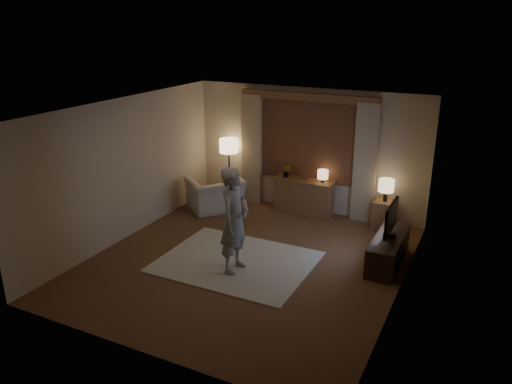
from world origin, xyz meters
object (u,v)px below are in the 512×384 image
Objects in this scene: armchair at (215,194)px; sideboard at (304,197)px; person at (234,220)px; tv_stand at (388,250)px; side_table at (384,215)px.

sideboard is at bearing 149.06° from armchair.
armchair is (-1.76, -0.66, 0.00)m from sideboard.
sideboard is 0.69× the size of person.
tv_stand is at bearing 115.67° from armchair.
sideboard is 1.11× the size of armchair.
armchair is at bearing 167.02° from tv_stand.
tv_stand is 2.64m from person.
person is (-0.08, -2.88, 0.54)m from sideboard.
tv_stand is at bearing -36.30° from sideboard.
sideboard is 2.14× the size of side_table.
person reaches higher than tv_stand.
armchair is at bearing 37.16° from person.
sideboard is at bearing -1.56° from person.
person is (1.69, -2.22, 0.54)m from armchair.
armchair is 2.84m from person.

